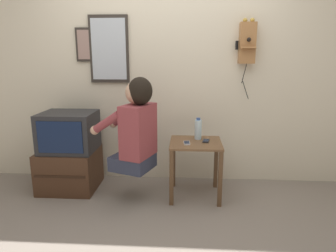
# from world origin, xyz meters

# --- Properties ---
(ground_plane) EXTENTS (14.00, 14.00, 0.00)m
(ground_plane) POSITION_xyz_m (0.00, 0.00, 0.00)
(ground_plane) COLOR slate
(wall_back) EXTENTS (6.80, 0.05, 2.55)m
(wall_back) POSITION_xyz_m (0.00, 1.24, 1.27)
(wall_back) COLOR beige
(wall_back) RESTS_ON ground_plane
(side_table) EXTENTS (0.51, 0.49, 0.58)m
(side_table) POSITION_xyz_m (0.33, 0.77, 0.45)
(side_table) COLOR brown
(side_table) RESTS_ON ground_plane
(person) EXTENTS (0.64, 0.54, 0.90)m
(person) POSITION_xyz_m (-0.25, 0.62, 0.77)
(person) COLOR #2D3347
(person) RESTS_ON ground_plane
(tv_stand) EXTENTS (0.59, 0.54, 0.44)m
(tv_stand) POSITION_xyz_m (-1.03, 0.87, 0.22)
(tv_stand) COLOR #422819
(tv_stand) RESTS_ON ground_plane
(television) EXTENTS (0.55, 0.47, 0.41)m
(television) POSITION_xyz_m (-1.00, 0.85, 0.64)
(television) COLOR #232326
(television) RESTS_ON tv_stand
(wall_phone_antique) EXTENTS (0.20, 0.18, 0.83)m
(wall_phone_antique) POSITION_xyz_m (0.86, 1.16, 1.55)
(wall_phone_antique) COLOR #9E6B3D
(framed_picture) EXTENTS (0.32, 0.03, 0.36)m
(framed_picture) POSITION_xyz_m (-0.83, 1.21, 1.54)
(framed_picture) COLOR #2D2823
(wall_mirror) EXTENTS (0.43, 0.03, 0.72)m
(wall_mirror) POSITION_xyz_m (-0.62, 1.20, 1.49)
(wall_mirror) COLOR #2D2823
(cell_phone_held) EXTENTS (0.07, 0.13, 0.01)m
(cell_phone_held) POSITION_xyz_m (0.24, 0.71, 0.59)
(cell_phone_held) COLOR silver
(cell_phone_held) RESTS_ON side_table
(cell_phone_spare) EXTENTS (0.08, 0.13, 0.01)m
(cell_phone_spare) POSITION_xyz_m (0.43, 0.79, 0.59)
(cell_phone_spare) COLOR black
(cell_phone_spare) RESTS_ON side_table
(water_bottle) EXTENTS (0.07, 0.07, 0.22)m
(water_bottle) POSITION_xyz_m (0.35, 0.88, 0.68)
(water_bottle) COLOR silver
(water_bottle) RESTS_ON side_table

